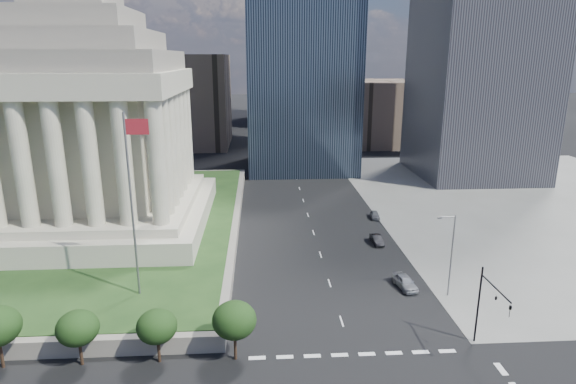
{
  "coord_description": "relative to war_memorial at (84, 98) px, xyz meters",
  "views": [
    {
      "loc": [
        -8.47,
        -25.22,
        27.13
      ],
      "look_at": [
        -5.57,
        22.83,
        13.63
      ],
      "focal_mm": 30.0,
      "sensor_mm": 36.0,
      "label": 1
    }
  ],
  "objects": [
    {
      "name": "midrise_glass",
      "position": [
        36.0,
        47.0,
        8.6
      ],
      "size": [
        26.0,
        26.0,
        60.0
      ],
      "primitive_type": "cube",
      "color": "black",
      "rests_on": "ground"
    },
    {
      "name": "sidewalk_ne",
      "position": [
        80.0,
        12.0,
        -21.38
      ],
      "size": [
        68.0,
        90.0,
        0.03
      ],
      "primitive_type": "cube",
      "color": "slate",
      "rests_on": "ground"
    },
    {
      "name": "flagpole",
      "position": [
        12.17,
        -24.0,
        -8.29
      ],
      "size": [
        2.52,
        0.24,
        20.0
      ],
      "color": "slate",
      "rests_on": "plaza_lawn"
    },
    {
      "name": "plaza_lawn",
      "position": [
        -11.0,
        2.0,
        -19.55
      ],
      "size": [
        64.0,
        68.0,
        0.1
      ],
      "primitive_type": "cube",
      "color": "#1D3817",
      "rests_on": "plaza_terrace"
    },
    {
      "name": "building_filler_ne",
      "position": [
        66.0,
        82.0,
        -11.4
      ],
      "size": [
        20.0,
        30.0,
        20.0
      ],
      "primitive_type": "cube",
      "color": "brown",
      "rests_on": "ground"
    },
    {
      "name": "ground",
      "position": [
        34.0,
        52.0,
        -21.4
      ],
      "size": [
        500.0,
        500.0,
        0.0
      ],
      "primitive_type": "plane",
      "color": "black",
      "rests_on": "ground"
    },
    {
      "name": "traffic_signal_ne",
      "position": [
        46.5,
        -34.3,
        -16.15
      ],
      "size": [
        0.3,
        5.74,
        8.0
      ],
      "color": "black",
      "rests_on": "ground"
    },
    {
      "name": "plaza_terrace",
      "position": [
        -11.0,
        2.0,
        -20.5
      ],
      "size": [
        66.0,
        70.0,
        1.8
      ],
      "primitive_type": "cube",
      "color": "slate",
      "rests_on": "ground"
    },
    {
      "name": "street_lamp_north",
      "position": [
        47.33,
        -23.0,
        -15.74
      ],
      "size": [
        2.13,
        0.22,
        10.0
      ],
      "color": "slate",
      "rests_on": "ground"
    },
    {
      "name": "war_memorial",
      "position": [
        0.0,
        0.0,
        0.0
      ],
      "size": [
        34.0,
        34.0,
        39.0
      ],
      "primitive_type": null,
      "color": "#A5A18B",
      "rests_on": "plaza_lawn"
    },
    {
      "name": "building_filler_nw",
      "position": [
        4.0,
        82.0,
        -7.4
      ],
      "size": [
        24.0,
        30.0,
        28.0
      ],
      "primitive_type": "cube",
      "color": "brown",
      "rests_on": "ground"
    },
    {
      "name": "parked_sedan_near",
      "position": [
        43.0,
        -20.76,
        -20.62
      ],
      "size": [
        4.79,
        2.55,
        1.55
      ],
      "primitive_type": "imported",
      "rotation": [
        0.0,
        0.0,
        0.16
      ],
      "color": "gray",
      "rests_on": "ground"
    },
    {
      "name": "parked_sedan_far",
      "position": [
        45.5,
        5.43,
        -20.78
      ],
      "size": [
        1.78,
        3.74,
        1.23
      ],
      "primitive_type": "imported",
      "rotation": [
        0.0,
        0.0,
        -0.09
      ],
      "color": "slate",
      "rests_on": "ground"
    },
    {
      "name": "parked_sedan_mid",
      "position": [
        43.0,
        -6.38,
        -20.75
      ],
      "size": [
        3.99,
        1.51,
        1.3
      ],
      "primitive_type": "imported",
      "rotation": [
        0.0,
        0.0,
        0.03
      ],
      "color": "black",
      "rests_on": "ground"
    }
  ]
}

